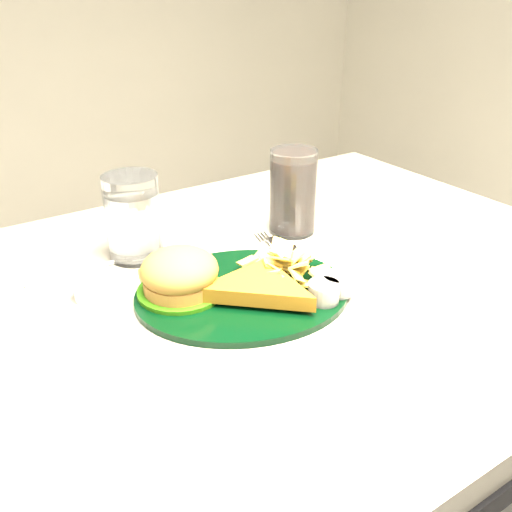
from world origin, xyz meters
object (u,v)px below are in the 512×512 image
Objects in this scene: table at (236,482)px; water_glass at (133,217)px; cola_glass at (293,192)px; dinner_plate at (243,274)px; fork_napkin at (304,262)px.

water_glass is at bearing 111.27° from table.
cola_glass is at bearing 30.44° from table.
water_glass reaches higher than dinner_plate.
dinner_plate is at bearing -69.64° from water_glass.
water_glass is at bearing 128.66° from dinner_plate.
fork_napkin is (-0.06, -0.11, -0.06)m from cola_glass.
water_glass reaches higher than table.
dinner_plate is 0.13m from fork_napkin.
dinner_plate is 2.07× the size of cola_glass.
dinner_plate is 0.23m from cola_glass.
cola_glass is 0.80× the size of fork_napkin.
table is 0.50m from cola_glass.
table is at bearing -164.61° from fork_napkin.
cola_glass reaches higher than table.
table is 0.40m from fork_napkin.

